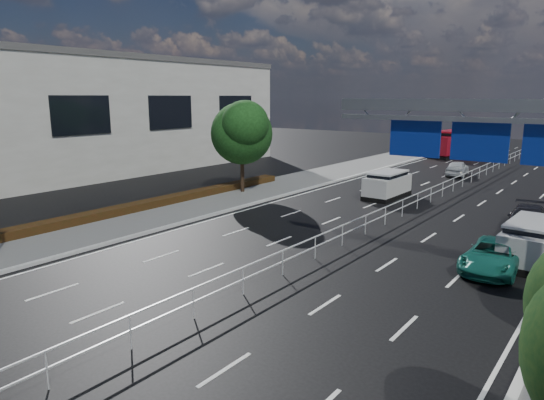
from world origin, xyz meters
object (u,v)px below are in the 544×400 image
Objects in this scene: red_bus at (457,142)px; near_car_dark at (481,142)px; parked_car_teal at (494,256)px; near_car_silver at (457,168)px; overhead_gantry at (502,135)px; white_minivan at (387,185)px; parked_car_dark at (527,220)px; silver_minivan at (532,242)px.

near_car_dark is (-0.21, 11.87, -0.81)m from red_bus.
red_bus reaches higher than parked_car_teal.
near_car_silver is at bearing 94.70° from near_car_dark.
overhead_gantry is at bearing 101.47° from near_car_silver.
overhead_gantry reaches higher than white_minivan.
near_car_dark is 45.81m from parked_car_dark.
near_car_dark reaches higher than parked_car_teal.
overhead_gantry reaches higher than red_bus.
silver_minivan reaches higher than near_car_silver.
parked_car_dark is (-0.24, 8.95, -4.93)m from overhead_gantry.
near_car_dark is 1.06× the size of silver_minivan.
parked_car_dark is (13.18, -31.94, -0.92)m from red_bus.
parked_car_dark is (9.49, -3.94, -0.24)m from white_minivan.
parked_car_dark reaches higher than parked_car_teal.
silver_minivan is 1.01× the size of parked_car_teal.
parked_car_dark is at bearing -59.57° from red_bus.
silver_minivan is at bearing 62.83° from parked_car_teal.
overhead_gantry is 2.39× the size of white_minivan.
white_minivan is at bearing 90.07° from near_car_dark.
near_car_silver is 0.90× the size of parked_car_teal.
red_bus is 2.64× the size of near_car_silver.
near_car_silver is at bearing 108.84° from overhead_gantry.
near_car_silver is 18.73m from parked_car_dark.
red_bus is 15.98m from near_car_silver.
red_bus reaches higher than parked_car_dark.
white_minivan is 0.98× the size of parked_car_teal.
parked_car_teal is at bearing 102.38° from near_car_silver.
overhead_gantry is at bearing -63.83° from red_bus.
white_minivan reaches higher than parked_car_dark.
parked_car_teal is 0.95× the size of parked_car_dark.
overhead_gantry is at bearing -98.88° from silver_minivan.
near_car_silver is at bearing 86.53° from white_minivan.
overhead_gantry is 6.19m from silver_minivan.
near_car_dark reaches higher than near_car_silver.
red_bus is 2.21× the size of near_car_dark.
red_bus is 34.57m from parked_car_dark.
red_bus reaches higher than near_car_dark.
near_car_dark is at bearing 101.44° from parked_car_dark.
silver_minivan reaches higher than near_car_dark.
parked_car_dark is (13.40, -43.81, -0.11)m from near_car_dark.
parked_car_dark is at bearing 101.49° from near_car_dark.
overhead_gantry reaches higher than near_car_dark.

